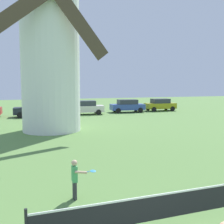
% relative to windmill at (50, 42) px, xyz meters
% --- Properties ---
extents(windmill, '(8.87, 4.88, 13.86)m').
position_rel_windmill_xyz_m(windmill, '(0.00, 0.00, 0.00)').
color(windmill, white).
rests_on(windmill, ground_plane).
extents(tennis_net, '(4.88, 0.06, 1.10)m').
position_rel_windmill_xyz_m(tennis_net, '(0.18, -14.86, -5.77)').
color(tennis_net, black).
rests_on(tennis_net, ground_plane).
extents(player_far, '(0.70, 0.49, 1.19)m').
position_rel_windmill_xyz_m(player_far, '(-0.77, -12.29, -5.78)').
color(player_far, '#333338').
rests_on(player_far, ground_plane).
extents(parked_car_black, '(4.39, 2.11, 1.56)m').
position_rel_windmill_xyz_m(parked_car_black, '(-0.67, 9.28, -5.64)').
color(parked_car_black, '#1E232D').
rests_on(parked_car_black, ground_plane).
extents(parked_car_cream, '(4.35, 2.26, 1.56)m').
position_rel_windmill_xyz_m(parked_car_cream, '(4.83, 9.63, -5.64)').
color(parked_car_cream, silver).
rests_on(parked_car_cream, ground_plane).
extents(parked_car_blue, '(4.24, 2.16, 1.56)m').
position_rel_windmill_xyz_m(parked_car_blue, '(10.29, 10.21, -5.64)').
color(parked_car_blue, '#334C99').
rests_on(parked_car_blue, ground_plane).
extents(parked_car_mustard, '(3.94, 1.96, 1.56)m').
position_rel_windmill_xyz_m(parked_car_mustard, '(14.99, 10.46, -5.65)').
color(parked_car_mustard, '#999919').
rests_on(parked_car_mustard, ground_plane).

